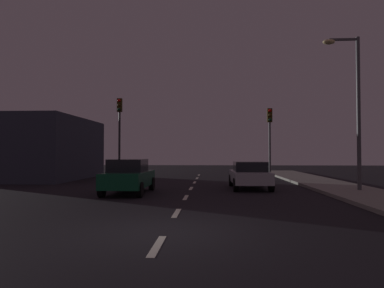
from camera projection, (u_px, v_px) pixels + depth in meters
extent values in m
plane|color=black|center=(187.00, 196.00, 15.05)|extent=(80.00, 80.00, 0.00)
cube|color=gray|center=(367.00, 195.00, 14.64)|extent=(3.00, 40.00, 0.15)
cube|color=silver|center=(157.00, 246.00, 6.87)|extent=(0.16, 1.60, 0.01)
cube|color=silver|center=(177.00, 213.00, 10.66)|extent=(0.16, 1.60, 0.01)
cube|color=silver|center=(186.00, 197.00, 14.45)|extent=(0.16, 1.60, 0.01)
cube|color=silver|center=(191.00, 188.00, 18.25)|extent=(0.16, 1.60, 0.01)
cube|color=silver|center=(195.00, 182.00, 22.04)|extent=(0.16, 1.60, 0.01)
cube|color=silver|center=(197.00, 178.00, 25.83)|extent=(0.16, 1.60, 0.01)
cube|color=silver|center=(199.00, 175.00, 29.63)|extent=(0.16, 1.60, 0.01)
cylinder|color=#2D2D30|center=(119.00, 139.00, 23.53)|extent=(0.14, 0.14, 5.50)
cube|color=#382D0C|center=(120.00, 105.00, 23.59)|extent=(0.32, 0.24, 0.90)
sphere|color=red|center=(119.00, 100.00, 23.44)|extent=(0.20, 0.20, 0.20)
sphere|color=#3F2D0C|center=(119.00, 105.00, 23.43)|extent=(0.20, 0.20, 0.20)
sphere|color=#0C3319|center=(119.00, 109.00, 23.42)|extent=(0.20, 0.20, 0.20)
cylinder|color=#4C4C51|center=(270.00, 145.00, 22.97)|extent=(0.14, 0.14, 4.76)
cube|color=#382D0C|center=(270.00, 115.00, 23.02)|extent=(0.32, 0.24, 0.90)
sphere|color=red|center=(270.00, 110.00, 22.87)|extent=(0.20, 0.20, 0.20)
sphere|color=#3F2D0C|center=(270.00, 115.00, 22.86)|extent=(0.20, 0.20, 0.20)
sphere|color=#0C3319|center=(270.00, 120.00, 22.85)|extent=(0.20, 0.20, 0.20)
cube|color=silver|center=(250.00, 177.00, 18.11)|extent=(1.87, 4.00, 0.57)
cube|color=black|center=(250.00, 167.00, 17.93)|extent=(1.62, 1.81, 0.50)
cylinder|color=black|center=(231.00, 180.00, 19.57)|extent=(0.23, 0.64, 0.64)
cylinder|color=black|center=(261.00, 180.00, 19.51)|extent=(0.23, 0.64, 0.64)
cylinder|color=black|center=(236.00, 185.00, 16.71)|extent=(0.23, 0.64, 0.64)
cylinder|color=black|center=(271.00, 185.00, 16.65)|extent=(0.23, 0.64, 0.64)
cube|color=#0F4C2D|center=(129.00, 179.00, 15.94)|extent=(1.71, 4.02, 0.66)
cube|color=black|center=(128.00, 166.00, 15.76)|extent=(1.51, 1.81, 0.57)
cylinder|color=black|center=(120.00, 184.00, 17.43)|extent=(0.22, 0.64, 0.64)
cylinder|color=black|center=(152.00, 184.00, 17.34)|extent=(0.22, 0.64, 0.64)
cylinder|color=black|center=(102.00, 190.00, 14.52)|extent=(0.22, 0.64, 0.64)
cylinder|color=black|center=(140.00, 190.00, 14.43)|extent=(0.22, 0.64, 0.64)
cylinder|color=#4C4C51|center=(359.00, 115.00, 16.14)|extent=(0.18, 0.18, 7.18)
cube|color=#4C4C51|center=(343.00, 39.00, 16.27)|extent=(1.30, 0.10, 0.10)
ellipsoid|color=#F2D88C|center=(329.00, 42.00, 16.31)|extent=(0.56, 0.36, 0.24)
cube|color=#333847|center=(44.00, 149.00, 25.24)|extent=(5.83, 9.21, 4.32)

